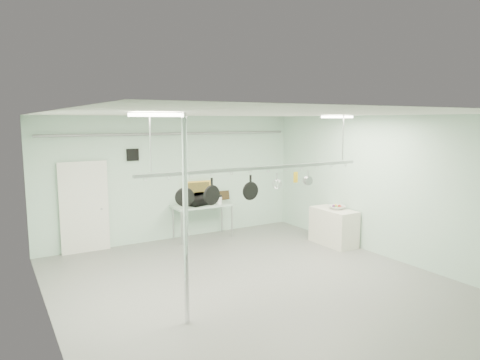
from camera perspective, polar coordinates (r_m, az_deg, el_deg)
floor at (r=8.20m, az=2.49°, el=-14.16°), size 8.00×8.00×0.00m
ceiling at (r=7.59m, az=2.64°, el=8.74°), size 7.00×8.00×0.02m
back_wall at (r=11.24m, az=-8.66°, el=0.28°), size 7.00×0.02×3.20m
right_wall at (r=10.06m, az=19.43°, el=-0.99°), size 0.02×8.00×3.20m
door at (r=10.65m, az=-20.06°, el=-3.55°), size 1.10×0.10×2.20m
wall_vent at (r=10.79m, az=-14.12°, el=3.28°), size 0.30×0.04×0.30m
conduit_pipe at (r=11.07m, az=-8.61°, el=6.13°), size 6.60×0.07×0.07m
chrome_pole at (r=6.43m, az=-7.27°, el=-5.47°), size 0.08×0.08×3.20m
prep_table at (r=11.26m, az=-5.00°, el=-3.62°), size 1.60×0.70×0.91m
side_cabinet at (r=10.98m, az=12.36°, el=-6.12°), size 0.60×1.20×0.90m
pot_rack at (r=8.00m, az=2.61°, el=1.81°), size 4.80×0.06×1.00m
light_panel_left at (r=5.88m, az=-11.26°, el=8.53°), size 0.65×0.30×0.05m
light_panel_right at (r=9.56m, az=12.83°, el=8.21°), size 0.65×0.30×0.05m
microwave at (r=11.11m, az=-5.55°, el=-2.60°), size 0.63×0.51×0.30m
coffee_canister at (r=11.23m, az=-2.78°, el=-2.73°), size 0.18×0.18×0.20m
painting_large at (r=11.46m, az=-5.66°, el=-1.57°), size 0.79×0.20×0.58m
painting_small at (r=11.84m, az=-2.12°, el=-2.04°), size 0.30×0.09×0.25m
fruit_bowl at (r=10.88m, az=12.81°, el=-3.58°), size 0.49×0.49×0.10m
skillet_left at (r=7.33m, az=-7.40°, el=-1.70°), size 0.33×0.14×0.44m
skillet_mid at (r=7.55m, az=-3.78°, el=-1.55°), size 0.36×0.14×0.49m
skillet_right at (r=7.94m, az=1.41°, el=-0.97°), size 0.35×0.08×0.47m
whisk at (r=8.27m, az=4.95°, el=-0.14°), size 0.20×0.20×0.32m
grater at (r=8.53m, az=7.43°, el=0.37°), size 0.09×0.06×0.23m
saucepan at (r=8.73m, az=9.04°, el=0.28°), size 0.19×0.13×0.30m
fruit_cluster at (r=10.87m, az=12.81°, el=-3.37°), size 0.24×0.24×0.09m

